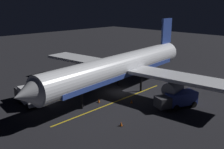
{
  "coord_description": "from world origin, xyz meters",
  "views": [
    {
      "loc": [
        -28.39,
        30.57,
        14.59
      ],
      "look_at": [
        0.0,
        2.0,
        3.5
      ],
      "focal_mm": 41.89,
      "sensor_mm": 36.0,
      "label": 1
    }
  ],
  "objects": [
    {
      "name": "catering_truck",
      "position": [
        -10.29,
        -0.93,
        1.18
      ],
      "size": [
        4.2,
        6.6,
        2.23
      ],
      "color": "navy",
      "rests_on": "ground_plane"
    },
    {
      "name": "baggage_truck",
      "position": [
        6.05,
        13.48,
        1.31
      ],
      "size": [
        6.35,
        2.88,
        2.57
      ],
      "color": "silver",
      "rests_on": "ground_plane"
    },
    {
      "name": "airliner",
      "position": [
        0.06,
        -0.61,
        4.35
      ],
      "size": [
        36.68,
        40.06,
        11.56
      ],
      "color": "white",
      "rests_on": "ground_plane"
    },
    {
      "name": "ground_plane",
      "position": [
        0.0,
        0.0,
        -0.1
      ],
      "size": [
        180.0,
        180.0,
        0.2
      ],
      "primitive_type": "cube",
      "color": "black"
    },
    {
      "name": "traffic_cone_near_left",
      "position": [
        -0.88,
        5.73,
        0.25
      ],
      "size": [
        0.5,
        0.5,
        0.55
      ],
      "color": "#EA590F",
      "rests_on": "ground_plane"
    },
    {
      "name": "traffic_cone_near_right",
      "position": [
        -8.61,
        9.08,
        0.25
      ],
      "size": [
        0.5,
        0.5,
        0.55
      ],
      "color": "#EA590F",
      "rests_on": "ground_plane"
    },
    {
      "name": "traffic_cone_under_wing",
      "position": [
        -4.61,
        2.44,
        0.25
      ],
      "size": [
        0.5,
        0.5,
        0.55
      ],
      "color": "#EA590F",
      "rests_on": "ground_plane"
    },
    {
      "name": "ground_crew_worker",
      "position": [
        5.87,
        10.9,
        0.89
      ],
      "size": [
        0.4,
        0.4,
        1.74
      ],
      "color": "black",
      "rests_on": "ground_plane"
    },
    {
      "name": "apron_guide_stripe",
      "position": [
        -2.48,
        4.0,
        0.0
      ],
      "size": [
        0.7,
        22.72,
        0.01
      ],
      "primitive_type": "cube",
      "rotation": [
        0.0,
        0.0,
        0.02
      ],
      "color": "gold",
      "rests_on": "ground_plane"
    }
  ]
}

